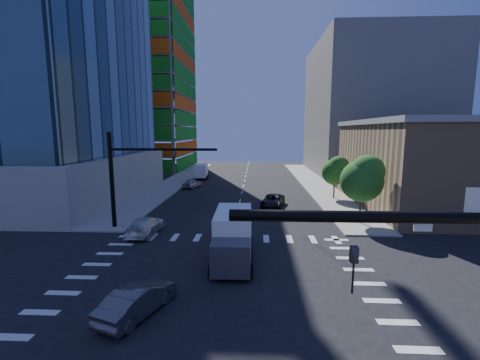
{
  "coord_description": "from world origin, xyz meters",
  "views": [
    {
      "loc": [
        2.01,
        -17.72,
        9.22
      ],
      "look_at": [
        0.77,
        8.0,
        5.29
      ],
      "focal_mm": 24.0,
      "sensor_mm": 36.0,
      "label": 1
    }
  ],
  "objects": [
    {
      "name": "ground",
      "position": [
        0.0,
        0.0,
        0.0
      ],
      "size": [
        160.0,
        160.0,
        0.0
      ],
      "primitive_type": "plane",
      "color": "black",
      "rests_on": "ground"
    },
    {
      "name": "road_markings",
      "position": [
        0.0,
        0.0,
        0.01
      ],
      "size": [
        20.0,
        20.0,
        0.01
      ],
      "primitive_type": "cube",
      "color": "silver",
      "rests_on": "ground"
    },
    {
      "name": "sidewalk_ne",
      "position": [
        12.5,
        40.0,
        0.07
      ],
      "size": [
        5.0,
        60.0,
        0.15
      ],
      "primitive_type": "cube",
      "color": "gray",
      "rests_on": "ground"
    },
    {
      "name": "sidewalk_nw",
      "position": [
        -12.5,
        40.0,
        0.07
      ],
      "size": [
        5.0,
        60.0,
        0.15
      ],
      "primitive_type": "cube",
      "color": "gray",
      "rests_on": "ground"
    },
    {
      "name": "construction_building",
      "position": [
        -27.41,
        61.93,
        24.61
      ],
      "size": [
        25.16,
        34.5,
        70.6
      ],
      "color": "gray",
      "rests_on": "ground"
    },
    {
      "name": "commercial_building",
      "position": [
        25.0,
        22.0,
        5.31
      ],
      "size": [
        20.5,
        22.5,
        10.6
      ],
      "color": "tan",
      "rests_on": "ground"
    },
    {
      "name": "bg_building_ne",
      "position": [
        27.0,
        55.0,
        14.0
      ],
      "size": [
        24.0,
        30.0,
        28.0
      ],
      "primitive_type": "cube",
      "color": "slate",
      "rests_on": "ground"
    },
    {
      "name": "signal_mast_nw",
      "position": [
        -10.0,
        11.5,
        5.49
      ],
      "size": [
        10.2,
        0.4,
        9.0
      ],
      "color": "black",
      "rests_on": "sidewalk_nw"
    },
    {
      "name": "tree_south",
      "position": [
        12.63,
        13.9,
        4.69
      ],
      "size": [
        4.16,
        4.16,
        6.82
      ],
      "color": "#382316",
      "rests_on": "sidewalk_ne"
    },
    {
      "name": "tree_north",
      "position": [
        12.93,
        25.9,
        3.99
      ],
      "size": [
        3.54,
        3.52,
        5.78
      ],
      "color": "#382316",
      "rests_on": "sidewalk_ne"
    },
    {
      "name": "car_nb_far",
      "position": [
        4.2,
        21.11,
        0.74
      ],
      "size": [
        3.51,
        5.71,
        1.48
      ],
      "primitive_type": "imported",
      "rotation": [
        0.0,
        0.0,
        -0.21
      ],
      "color": "black",
      "rests_on": "ground"
    },
    {
      "name": "car_sb_near",
      "position": [
        -7.86,
        9.87,
        0.78
      ],
      "size": [
        2.48,
        5.51,
        1.57
      ],
      "primitive_type": "imported",
      "rotation": [
        0.0,
        0.0,
        3.09
      ],
      "color": "white",
      "rests_on": "ground"
    },
    {
      "name": "car_sb_mid",
      "position": [
        -8.32,
        33.78,
        0.74
      ],
      "size": [
        2.98,
        4.64,
        1.47
      ],
      "primitive_type": "imported",
      "rotation": [
        0.0,
        0.0,
        2.83
      ],
      "color": "#AEB1B6",
      "rests_on": "ground"
    },
    {
      "name": "car_sb_cross",
      "position": [
        -3.88,
        -2.9,
        0.77
      ],
      "size": [
        3.14,
        4.94,
        1.54
      ],
      "primitive_type": "imported",
      "rotation": [
        0.0,
        0.0,
        2.79
      ],
      "color": "#4A4A4F",
      "rests_on": "ground"
    },
    {
      "name": "box_truck_near",
      "position": [
        0.46,
        3.92,
        1.53
      ],
      "size": [
        2.93,
        6.63,
        3.45
      ],
      "rotation": [
        0.0,
        0.0,
        0.02
      ],
      "color": "black",
      "rests_on": "ground"
    },
    {
      "name": "box_truck_far",
      "position": [
        -8.5,
        43.95,
        1.32
      ],
      "size": [
        2.76,
        5.81,
        2.97
      ],
      "rotation": [
        0.0,
        0.0,
        3.2
      ],
      "color": "black",
      "rests_on": "ground"
    }
  ]
}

